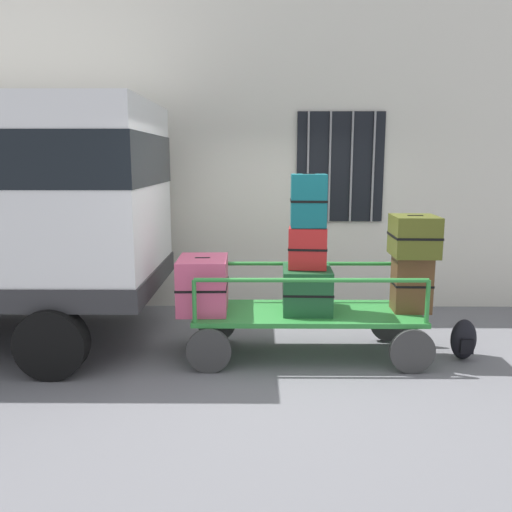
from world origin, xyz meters
TOP-DOWN VIEW (x-y plane):
  - ground_plane at (0.00, 0.00)m, footprint 40.00×40.00m
  - building_wall at (0.00, 2.23)m, footprint 12.00×0.38m
  - luggage_cart at (0.29, 0.12)m, footprint 2.48×1.02m
  - cart_railing at (0.29, 0.12)m, footprint 2.35×0.88m
  - suitcase_left_bottom at (-0.82, 0.15)m, footprint 0.54×0.70m
  - suitcase_midleft_bottom at (0.29, 0.15)m, footprint 0.54×0.65m
  - suitcase_midleft_middle at (0.29, 0.14)m, footprint 0.44×0.37m
  - suitcase_midleft_top at (0.29, 0.15)m, footprint 0.39×0.36m
  - suitcase_center_bottom at (1.41, 0.14)m, footprint 0.41×0.34m
  - suitcase_center_middle at (1.41, 0.14)m, footprint 0.49×0.54m
  - backpack at (1.96, 0.02)m, footprint 0.27×0.22m

SIDE VIEW (x-z plane):
  - ground_plane at x=0.00m, z-range 0.00..0.00m
  - backpack at x=1.96m, z-range 0.00..0.44m
  - luggage_cart at x=0.29m, z-range 0.15..0.65m
  - suitcase_midleft_bottom at x=0.29m, z-range 0.50..0.97m
  - suitcase_left_bottom at x=-0.82m, z-range 0.50..1.08m
  - suitcase_center_bottom at x=1.41m, z-range 0.50..1.10m
  - cart_railing at x=0.29m, z-range 0.65..1.11m
  - suitcase_midleft_middle at x=0.29m, z-range 0.97..1.41m
  - suitcase_center_middle at x=1.41m, z-range 1.10..1.53m
  - suitcase_midleft_top at x=0.29m, z-range 1.41..1.96m
  - building_wall at x=0.00m, z-range 0.00..5.00m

